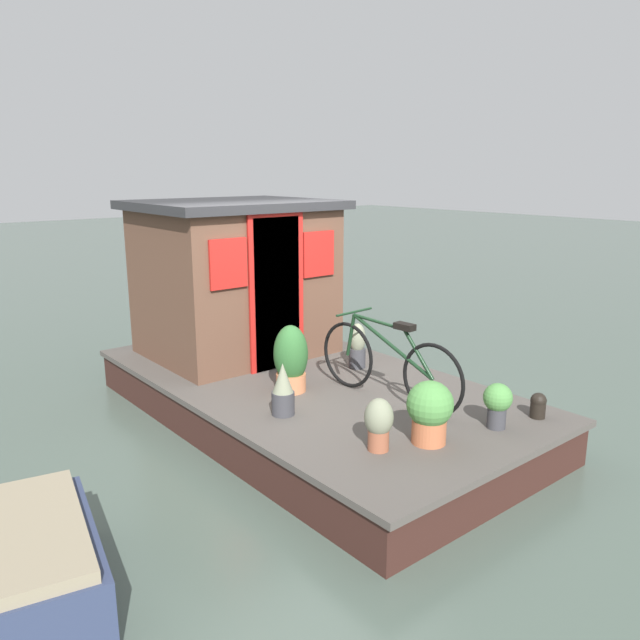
{
  "coord_description": "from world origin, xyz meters",
  "views": [
    {
      "loc": [
        -4.96,
        3.91,
        2.64
      ],
      "look_at": [
        -0.2,
        0.0,
        1.15
      ],
      "focal_mm": 34.89,
      "sensor_mm": 36.0,
      "label": 1
    }
  ],
  "objects_px": {
    "potted_plant_sage": "(379,422)",
    "potted_plant_succulent": "(357,346)",
    "houseboat_cabin": "(236,277)",
    "potted_plant_thyme": "(291,359)",
    "potted_plant_ivy": "(430,410)",
    "mooring_bollard": "(538,405)",
    "bicycle": "(388,363)",
    "potted_plant_basil": "(283,390)",
    "potted_plant_lavender": "(497,402)"
  },
  "relations": [
    {
      "from": "bicycle",
      "to": "potted_plant_basil",
      "type": "distance_m",
      "value": 1.07
    },
    {
      "from": "houseboat_cabin",
      "to": "potted_plant_sage",
      "type": "bearing_deg",
      "value": 168.65
    },
    {
      "from": "potted_plant_sage",
      "to": "potted_plant_basil",
      "type": "xyz_separation_m",
      "value": [
        1.09,
        0.15,
        -0.0
      ]
    },
    {
      "from": "potted_plant_sage",
      "to": "mooring_bollard",
      "type": "bearing_deg",
      "value": -105.42
    },
    {
      "from": "potted_plant_basil",
      "to": "potted_plant_lavender",
      "type": "height_order",
      "value": "potted_plant_basil"
    },
    {
      "from": "potted_plant_ivy",
      "to": "mooring_bollard",
      "type": "bearing_deg",
      "value": -103.08
    },
    {
      "from": "houseboat_cabin",
      "to": "potted_plant_lavender",
      "type": "xyz_separation_m",
      "value": [
        -3.44,
        -0.48,
        -0.7
      ]
    },
    {
      "from": "houseboat_cabin",
      "to": "potted_plant_ivy",
      "type": "height_order",
      "value": "houseboat_cabin"
    },
    {
      "from": "potted_plant_sage",
      "to": "potted_plant_succulent",
      "type": "xyz_separation_m",
      "value": [
        1.68,
        -1.33,
        0.01
      ]
    },
    {
      "from": "bicycle",
      "to": "mooring_bollard",
      "type": "bearing_deg",
      "value": -147.84
    },
    {
      "from": "potted_plant_basil",
      "to": "potted_plant_thyme",
      "type": "distance_m",
      "value": 0.64
    },
    {
      "from": "potted_plant_sage",
      "to": "potted_plant_lavender",
      "type": "distance_m",
      "value": 1.16
    },
    {
      "from": "bicycle",
      "to": "potted_plant_succulent",
      "type": "height_order",
      "value": "bicycle"
    },
    {
      "from": "potted_plant_lavender",
      "to": "mooring_bollard",
      "type": "xyz_separation_m",
      "value": [
        -0.1,
        -0.49,
        -0.11
      ]
    },
    {
      "from": "potted_plant_lavender",
      "to": "mooring_bollard",
      "type": "height_order",
      "value": "potted_plant_lavender"
    },
    {
      "from": "potted_plant_sage",
      "to": "potted_plant_lavender",
      "type": "relative_size",
      "value": 1.08
    },
    {
      "from": "houseboat_cabin",
      "to": "potted_plant_basil",
      "type": "distance_m",
      "value": 2.27
    },
    {
      "from": "bicycle",
      "to": "potted_plant_succulent",
      "type": "relative_size",
      "value": 3.4
    },
    {
      "from": "houseboat_cabin",
      "to": "bicycle",
      "type": "relative_size",
      "value": 1.26
    },
    {
      "from": "potted_plant_basil",
      "to": "potted_plant_sage",
      "type": "bearing_deg",
      "value": -172.09
    },
    {
      "from": "bicycle",
      "to": "potted_plant_lavender",
      "type": "bearing_deg",
      "value": -166.73
    },
    {
      "from": "mooring_bollard",
      "to": "bicycle",
      "type": "bearing_deg",
      "value": 32.16
    },
    {
      "from": "houseboat_cabin",
      "to": "potted_plant_thyme",
      "type": "distance_m",
      "value": 1.7
    },
    {
      "from": "bicycle",
      "to": "potted_plant_succulent",
      "type": "bearing_deg",
      "value": -26.75
    },
    {
      "from": "potted_plant_basil",
      "to": "potted_plant_succulent",
      "type": "height_order",
      "value": "potted_plant_succulent"
    },
    {
      "from": "houseboat_cabin",
      "to": "bicycle",
      "type": "xyz_separation_m",
      "value": [
        -2.36,
        -0.23,
        -0.55
      ]
    },
    {
      "from": "mooring_bollard",
      "to": "potted_plant_basil",
      "type": "bearing_deg",
      "value": 48.81
    },
    {
      "from": "houseboat_cabin",
      "to": "potted_plant_succulent",
      "type": "height_order",
      "value": "houseboat_cabin"
    },
    {
      "from": "potted_plant_thyme",
      "to": "potted_plant_lavender",
      "type": "relative_size",
      "value": 1.7
    },
    {
      "from": "potted_plant_lavender",
      "to": "mooring_bollard",
      "type": "bearing_deg",
      "value": -101.66
    },
    {
      "from": "potted_plant_basil",
      "to": "houseboat_cabin",
      "type": "bearing_deg",
      "value": -21.03
    },
    {
      "from": "houseboat_cabin",
      "to": "potted_plant_sage",
      "type": "height_order",
      "value": "houseboat_cabin"
    },
    {
      "from": "potted_plant_lavender",
      "to": "potted_plant_ivy",
      "type": "bearing_deg",
      "value": 75.92
    },
    {
      "from": "houseboat_cabin",
      "to": "mooring_bollard",
      "type": "relative_size",
      "value": 9.43
    },
    {
      "from": "potted_plant_thyme",
      "to": "houseboat_cabin",
      "type": "bearing_deg",
      "value": -12.32
    },
    {
      "from": "potted_plant_ivy",
      "to": "potted_plant_lavender",
      "type": "bearing_deg",
      "value": -104.08
    },
    {
      "from": "potted_plant_sage",
      "to": "potted_plant_lavender",
      "type": "height_order",
      "value": "potted_plant_sage"
    },
    {
      "from": "potted_plant_sage",
      "to": "potted_plant_succulent",
      "type": "distance_m",
      "value": 2.14
    },
    {
      "from": "potted_plant_basil",
      "to": "potted_plant_ivy",
      "type": "height_order",
      "value": "potted_plant_ivy"
    },
    {
      "from": "bicycle",
      "to": "potted_plant_basil",
      "type": "relative_size",
      "value": 3.56
    },
    {
      "from": "potted_plant_sage",
      "to": "potted_plant_succulent",
      "type": "bearing_deg",
      "value": -38.2
    },
    {
      "from": "potted_plant_thyme",
      "to": "mooring_bollard",
      "type": "height_order",
      "value": "potted_plant_thyme"
    },
    {
      "from": "houseboat_cabin",
      "to": "potted_plant_ivy",
      "type": "bearing_deg",
      "value": 176.41
    },
    {
      "from": "bicycle",
      "to": "houseboat_cabin",
      "type": "bearing_deg",
      "value": 5.54
    },
    {
      "from": "potted_plant_succulent",
      "to": "potted_plant_lavender",
      "type": "relative_size",
      "value": 1.28
    },
    {
      "from": "potted_plant_thyme",
      "to": "potted_plant_ivy",
      "type": "height_order",
      "value": "potted_plant_thyme"
    },
    {
      "from": "potted_plant_thyme",
      "to": "mooring_bollard",
      "type": "distance_m",
      "value": 2.39
    },
    {
      "from": "potted_plant_sage",
      "to": "potted_plant_ivy",
      "type": "bearing_deg",
      "value": -111.71
    },
    {
      "from": "potted_plant_thyme",
      "to": "bicycle",
      "type": "bearing_deg",
      "value": -144.79
    },
    {
      "from": "houseboat_cabin",
      "to": "potted_plant_sage",
      "type": "relative_size",
      "value": 5.06
    }
  ]
}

